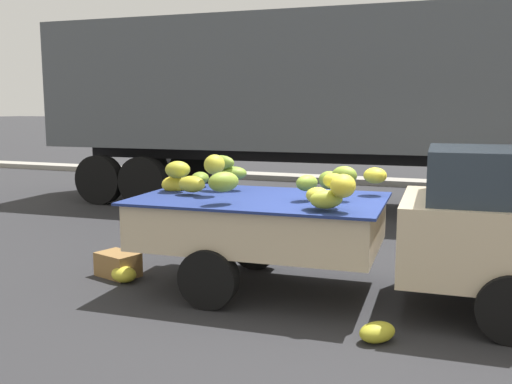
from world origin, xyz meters
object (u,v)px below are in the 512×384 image
fallen_banana_bunch_near_tailgate (124,274)px  fallen_banana_bunch_by_wheel (377,332)px  produce_crate (118,264)px  pickup_truck (435,225)px  semi_trailer (319,87)px

fallen_banana_bunch_near_tailgate → fallen_banana_bunch_by_wheel: 3.25m
fallen_banana_bunch_near_tailgate → produce_crate: size_ratio=0.67×
pickup_truck → fallen_banana_bunch_near_tailgate: bearing=-175.6°
produce_crate → pickup_truck: bearing=4.4°
pickup_truck → semi_trailer: semi_trailer is taller
produce_crate → semi_trailer: bearing=80.4°
semi_trailer → produce_crate: bearing=-102.6°
semi_trailer → produce_crate: 6.43m
pickup_truck → semi_trailer: bearing=113.2°
pickup_truck → produce_crate: bearing=-178.8°
pickup_truck → fallen_banana_bunch_by_wheel: 1.47m
fallen_banana_bunch_near_tailgate → fallen_banana_bunch_by_wheel: bearing=-12.3°
fallen_banana_bunch_by_wheel → produce_crate: produce_crate is taller
fallen_banana_bunch_near_tailgate → produce_crate: bearing=138.3°
fallen_banana_bunch_near_tailgate → produce_crate: (-0.21, 0.19, 0.05)m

